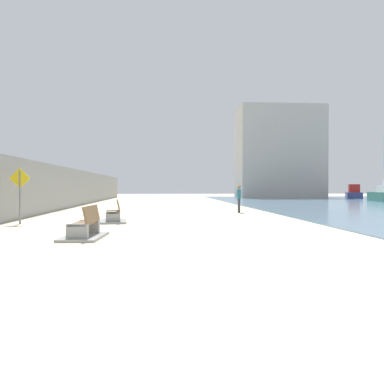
{
  "coord_description": "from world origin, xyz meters",
  "views": [
    {
      "loc": [
        -0.43,
        -10.01,
        1.54
      ],
      "look_at": [
        1.62,
        16.94,
        1.19
      ],
      "focal_mm": 37.09,
      "sensor_mm": 36.0,
      "label": 1
    }
  ],
  "objects_px": {
    "bench_far": "(114,217)",
    "person_walking": "(239,197)",
    "bench_near": "(85,230)",
    "boat_nearest": "(353,193)",
    "pedestrian_sign": "(20,189)"
  },
  "relations": [
    {
      "from": "bench_near",
      "to": "person_walking",
      "type": "distance_m",
      "value": 13.23
    },
    {
      "from": "bench_far",
      "to": "person_walking",
      "type": "distance_m",
      "value": 8.92
    },
    {
      "from": "bench_near",
      "to": "pedestrian_sign",
      "type": "distance_m",
      "value": 6.17
    },
    {
      "from": "bench_far",
      "to": "bench_near",
      "type": "bearing_deg",
      "value": -92.21
    },
    {
      "from": "bench_far",
      "to": "boat_nearest",
      "type": "bearing_deg",
      "value": 50.92
    },
    {
      "from": "boat_nearest",
      "to": "person_walking",
      "type": "bearing_deg",
      "value": -126.68
    },
    {
      "from": "bench_far",
      "to": "pedestrian_sign",
      "type": "bearing_deg",
      "value": -171.89
    },
    {
      "from": "boat_nearest",
      "to": "pedestrian_sign",
      "type": "distance_m",
      "value": 47.56
    },
    {
      "from": "boat_nearest",
      "to": "pedestrian_sign",
      "type": "height_order",
      "value": "pedestrian_sign"
    },
    {
      "from": "bench_near",
      "to": "pedestrian_sign",
      "type": "relative_size",
      "value": 0.93
    },
    {
      "from": "person_walking",
      "to": "pedestrian_sign",
      "type": "relative_size",
      "value": 0.72
    },
    {
      "from": "boat_nearest",
      "to": "pedestrian_sign",
      "type": "bearing_deg",
      "value": -132.22
    },
    {
      "from": "pedestrian_sign",
      "to": "person_walking",
      "type": "bearing_deg",
      "value": 31.39
    },
    {
      "from": "person_walking",
      "to": "boat_nearest",
      "type": "relative_size",
      "value": 0.22
    },
    {
      "from": "bench_far",
      "to": "person_walking",
      "type": "height_order",
      "value": "person_walking"
    }
  ]
}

